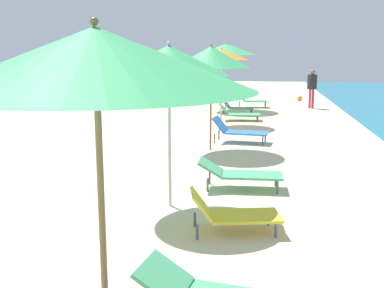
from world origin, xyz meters
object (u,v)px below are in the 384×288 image
(lounger_farthest_inland, at_px, (237,107))
(person_walking_near, at_px, (312,85))
(umbrella_fourth, at_px, (169,61))
(lounger_fourth_inland, at_px, (232,213))
(umbrella_fifth, at_px, (211,57))
(lounger_sixth_shoreside, at_px, (238,113))
(lounger_fourth_shoreside, at_px, (239,173))
(umbrella_sixth, at_px, (222,55))
(lounger_farthest_shoreside, at_px, (252,100))
(lounger_fifth_shoreside, at_px, (239,130))
(umbrella_farthest, at_px, (226,49))
(umbrella_third, at_px, (96,59))
(beach_ball, at_px, (300,98))

(lounger_farthest_inland, relative_size, person_walking_near, 0.75)
(umbrella_fourth, xyz_separation_m, lounger_farthest_inland, (0.42, 12.00, -2.11))
(lounger_fourth_inland, distance_m, lounger_farthest_inland, 13.02)
(lounger_fourth_inland, distance_m, umbrella_fifth, 6.03)
(lounger_sixth_shoreside, bearing_deg, lounger_fourth_shoreside, -90.89)
(person_walking_near, bearing_deg, lounger_sixth_shoreside, -69.39)
(umbrella_sixth, bearing_deg, umbrella_fourth, -90.25)
(lounger_farthest_inland, bearing_deg, lounger_farthest_shoreside, 77.78)
(umbrella_sixth, relative_size, lounger_sixth_shoreside, 1.69)
(lounger_fifth_shoreside, bearing_deg, lounger_sixth_shoreside, 100.51)
(umbrella_fourth, height_order, lounger_fourth_shoreside, umbrella_fourth)
(lounger_sixth_shoreside, distance_m, umbrella_farthest, 3.97)
(umbrella_third, height_order, umbrella_farthest, umbrella_farthest)
(lounger_farthest_shoreside, height_order, person_walking_near, person_walking_near)
(umbrella_fourth, distance_m, lounger_farthest_shoreside, 14.36)
(umbrella_fourth, height_order, umbrella_fifth, umbrella_fifth)
(umbrella_third, distance_m, person_walking_near, 18.78)
(umbrella_sixth, relative_size, person_walking_near, 1.53)
(umbrella_fifth, xyz_separation_m, umbrella_farthest, (-0.30, 8.52, 0.22))
(umbrella_fourth, distance_m, beach_ball, 17.86)
(lounger_fifth_shoreside, height_order, umbrella_sixth, umbrella_sixth)
(umbrella_third, bearing_deg, beach_ball, 82.06)
(lounger_fourth_shoreside, xyz_separation_m, lounger_fifth_shoreside, (-0.26, 4.54, 0.04))
(lounger_fifth_shoreside, bearing_deg, umbrella_fifth, -113.70)
(umbrella_fifth, bearing_deg, lounger_farthest_shoreside, 85.20)
(lounger_fourth_inland, xyz_separation_m, umbrella_farthest, (-1.23, 14.10, 2.31))
(lounger_fifth_shoreside, xyz_separation_m, umbrella_farthest, (-0.96, 7.41, 2.25))
(umbrella_farthest, bearing_deg, person_walking_near, 17.25)
(umbrella_fifth, relative_size, lounger_farthest_inland, 2.07)
(umbrella_farthest, height_order, lounger_farthest_shoreside, umbrella_farthest)
(lounger_farthest_inland, bearing_deg, umbrella_sixth, -95.04)
(umbrella_fourth, xyz_separation_m, umbrella_sixth, (0.04, 8.86, 0.03))
(lounger_fourth_shoreside, relative_size, umbrella_farthest, 0.54)
(lounger_fifth_shoreside, relative_size, lounger_farthest_shoreside, 1.17)
(umbrella_farthest, xyz_separation_m, person_walking_near, (3.76, 1.17, -1.54))
(beach_ball, bearing_deg, lounger_fifth_shoreside, -102.15)
(umbrella_third, bearing_deg, lounger_fourth_inland, 76.65)
(lounger_farthest_inland, bearing_deg, lounger_fourth_inland, -85.22)
(umbrella_farthest, height_order, person_walking_near, umbrella_farthest)
(umbrella_third, relative_size, lounger_fourth_shoreside, 1.75)
(lounger_farthest_shoreside, bearing_deg, lounger_farthest_inland, -106.58)
(lounger_fourth_shoreside, distance_m, lounger_sixth_shoreside, 8.80)
(umbrella_fifth, height_order, lounger_farthest_inland, umbrella_fifth)
(umbrella_third, height_order, person_walking_near, umbrella_third)
(umbrella_fourth, relative_size, umbrella_farthest, 0.92)
(lounger_fifth_shoreside, xyz_separation_m, person_walking_near, (2.80, 8.58, 0.72))
(umbrella_third, xyz_separation_m, lounger_fifth_shoreside, (0.49, 9.86, -2.12))
(umbrella_third, xyz_separation_m, lounger_farthest_inland, (0.08, 16.17, -2.20))
(umbrella_farthest, bearing_deg, beach_ball, 51.02)
(umbrella_fifth, bearing_deg, umbrella_farthest, 91.99)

